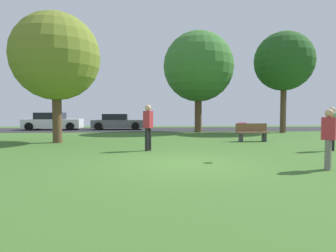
% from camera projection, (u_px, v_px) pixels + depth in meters
% --- Properties ---
extents(ground_plane, '(44.00, 44.00, 0.00)m').
position_uv_depth(ground_plane, '(181.00, 164.00, 8.22)').
color(ground_plane, '#3D6628').
extents(road_strip, '(44.00, 6.40, 0.01)m').
position_uv_depth(road_strip, '(158.00, 129.00, 24.15)').
color(road_strip, '#28282B').
rests_on(road_strip, ground_plane).
extents(maple_tree_far, '(4.13, 4.13, 7.11)m').
position_uv_depth(maple_tree_far, '(284.00, 62.00, 20.17)').
color(maple_tree_far, brown).
rests_on(maple_tree_far, ground_plane).
extents(oak_tree_right, '(5.07, 5.07, 7.30)m').
position_uv_depth(oak_tree_right, '(198.00, 67.00, 20.74)').
color(oak_tree_right, brown).
rests_on(oak_tree_right, ground_plane).
extents(birch_tree_lone, '(4.16, 4.16, 6.20)m').
position_uv_depth(birch_tree_lone, '(56.00, 57.00, 13.66)').
color(birch_tree_lone, brown).
rests_on(birch_tree_lone, ground_plane).
extents(person_thrower, '(0.39, 0.38, 1.56)m').
position_uv_depth(person_thrower, '(329.00, 137.00, 7.31)').
color(person_thrower, slate).
rests_on(person_thrower, ground_plane).
extents(person_catcher, '(0.39, 0.38, 1.76)m').
position_uv_depth(person_catcher, '(148.00, 125.00, 10.92)').
color(person_catcher, black).
rests_on(person_catcher, ground_plane).
extents(person_bystander, '(0.33, 0.38, 1.66)m').
position_uv_depth(person_bystander, '(332.00, 127.00, 10.87)').
color(person_bystander, black).
rests_on(person_bystander, ground_plane).
extents(frisbee_disc, '(0.38, 0.38, 0.03)m').
position_uv_depth(frisbee_disc, '(242.00, 123.00, 8.67)').
color(frisbee_disc, '#EA2D6B').
extents(parked_car_white, '(4.57, 2.04, 1.43)m').
position_uv_depth(parked_car_white, '(53.00, 122.00, 23.76)').
color(parked_car_white, white).
rests_on(parked_car_white, ground_plane).
extents(parked_car_grey, '(4.23, 1.95, 1.31)m').
position_uv_depth(parked_car_grey, '(117.00, 122.00, 24.06)').
color(parked_car_grey, slate).
rests_on(parked_car_grey, ground_plane).
extents(park_bench, '(1.60, 0.45, 0.90)m').
position_uv_depth(park_bench, '(252.00, 132.00, 14.39)').
color(park_bench, brown).
rests_on(park_bench, ground_plane).
extents(street_lamp_post, '(0.14, 0.14, 4.50)m').
position_uv_depth(street_lamp_post, '(285.00, 101.00, 20.96)').
color(street_lamp_post, '#2D2D33').
rests_on(street_lamp_post, ground_plane).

